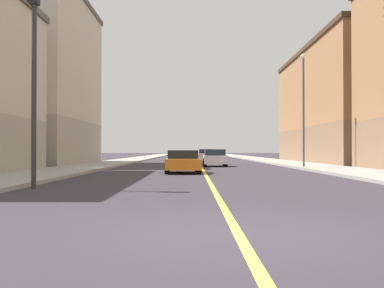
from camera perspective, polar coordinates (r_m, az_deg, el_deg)
name	(u,v)px	position (r m, az deg, el deg)	size (l,w,h in m)	color
ground_plane	(238,233)	(7.18, 5.63, -10.82)	(400.00, 400.00, 0.00)	#352F38
sidewalk_left	(265,160)	(56.74, 8.99, -1.94)	(3.82, 168.00, 0.15)	#9E9B93
sidewalk_right	(130,160)	(56.54, -7.55, -1.94)	(3.82, 168.00, 0.15)	#9E9B93
lane_center_stripe	(198,160)	(56.06, 0.73, -2.03)	(0.16, 154.00, 0.01)	#E5D14C
building_left_mid	(363,106)	(48.13, 20.24, 4.43)	(11.97, 24.44, 11.12)	#8F6B4F
building_right_midblock	(17,81)	(43.29, -20.69, 7.29)	(11.97, 15.97, 14.53)	#9D9688
traffic_light_right_near	(34,54)	(16.26, -18.79, 10.42)	(0.40, 0.32, 6.90)	#2D2D2D
street_lamp_left_near	(304,99)	(32.36, 13.53, 5.42)	(0.36, 0.36, 7.62)	#4C4C51
car_orange	(183,162)	(25.61, -1.11, -2.18)	(2.02, 4.23, 1.25)	orange
car_teal	(219,154)	(71.84, 3.32, -1.26)	(1.90, 3.99, 1.27)	#196670
car_silver	(206,155)	(51.03, 1.73, -1.41)	(1.82, 4.17, 1.36)	silver
car_white	(215,158)	(36.02, 2.84, -1.71)	(1.81, 3.96, 1.32)	white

